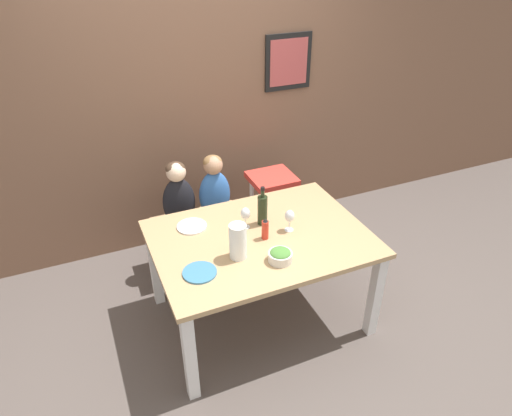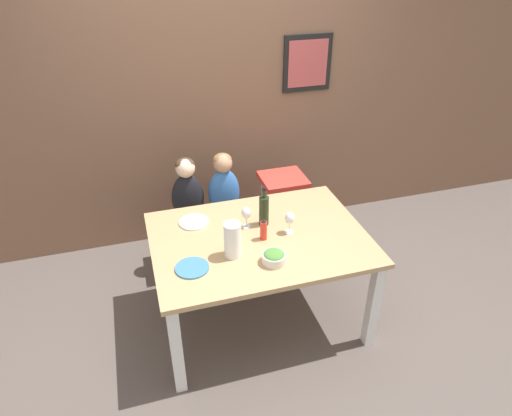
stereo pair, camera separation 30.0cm
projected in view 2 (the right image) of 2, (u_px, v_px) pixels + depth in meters
name	position (u px, v px, depth m)	size (l,w,h in m)	color
ground_plane	(259.00, 315.00, 3.42)	(14.00, 14.00, 0.00)	#564C47
wall_back	(215.00, 89.00, 3.74)	(10.00, 0.09, 2.70)	brown
dining_table	(259.00, 248.00, 3.09)	(1.43, 1.03, 0.72)	tan
chair_far_left	(191.00, 227.00, 3.75)	(0.43, 0.41, 0.45)	silver
chair_far_center	(225.00, 221.00, 3.82)	(0.43, 0.41, 0.45)	silver
chair_right_highchair	(283.00, 193.00, 3.84)	(0.37, 0.34, 0.72)	silver
person_child_left	(187.00, 190.00, 3.56)	(0.26, 0.16, 0.55)	black
person_child_center	(224.00, 185.00, 3.63)	(0.26, 0.16, 0.55)	#3366B2
wine_bottle	(264.00, 210.00, 3.11)	(0.07, 0.07, 0.29)	#232D19
paper_towel_roll	(233.00, 240.00, 2.81)	(0.11, 0.11, 0.24)	white
wine_glass_near	(290.00, 219.00, 3.03)	(0.07, 0.07, 0.16)	white
wine_glass_far	(246.00, 213.00, 3.08)	(0.07, 0.07, 0.16)	white
salad_bowl_large	(274.00, 257.00, 2.79)	(0.15, 0.15, 0.08)	silver
dinner_plate_front_left	(192.00, 268.00, 2.75)	(0.21, 0.21, 0.01)	teal
dinner_plate_back_left	(194.00, 222.00, 3.18)	(0.21, 0.21, 0.01)	silver
condiment_bottle_hot_sauce	(264.00, 229.00, 2.98)	(0.05, 0.05, 0.16)	red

